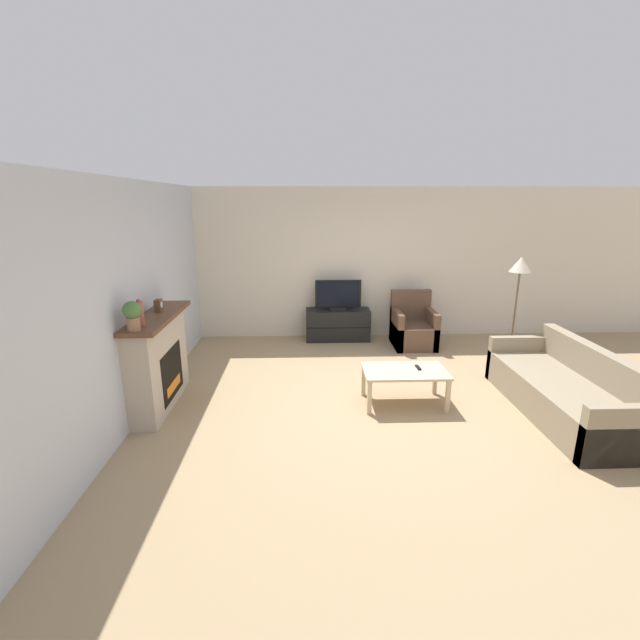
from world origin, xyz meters
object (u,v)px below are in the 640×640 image
couch (566,392)px  remote (418,367)px  tv_stand (338,325)px  coffee_table (405,374)px  mantel_clock (159,306)px  tv (338,296)px  potted_plant (132,314)px  floor_lamp (520,274)px  fireplace (158,360)px  armchair (413,329)px  mantel_vase_left (140,313)px

couch → remote: bearing=167.4°
tv_stand → coffee_table: tv_stand is taller
mantel_clock → tv_stand: size_ratio=0.13×
tv_stand → tv: 0.53m
potted_plant → remote: bearing=10.9°
mantel_clock → couch: bearing=-6.5°
tv → floor_lamp: 2.96m
fireplace → tv_stand: fireplace is taller
floor_lamp → armchair: bearing=140.5°
tv → coffee_table: (0.63, -2.59, -0.43)m
armchair → remote: 2.24m
tv_stand → mantel_vase_left: bearing=-128.6°
fireplace → mantel_clock: (0.02, 0.15, 0.64)m
tv_stand → couch: (2.49, -2.92, -0.01)m
mantel_clock → remote: bearing=-3.1°
mantel_vase_left → remote: bearing=7.6°
fireplace → potted_plant: size_ratio=4.76×
mantel_vase_left → couch: size_ratio=0.13×
couch → mantel_clock: bearing=173.5°
tv → remote: (0.81, -2.54, -0.36)m
tv → armchair: (1.29, -0.36, -0.52)m
potted_plant → tv: potted_plant is taller
remote → floor_lamp: (1.73, 1.15, 0.98)m
couch → mantel_vase_left: bearing=-179.5°
mantel_vase_left → remote: size_ratio=1.93×
remote → tv_stand: bearing=103.7°
tv_stand → floor_lamp: (2.54, -1.39, 1.15)m
fireplace → mantel_vase_left: 0.84m
potted_plant → couch: size_ratio=0.14×
tv_stand → tv: bearing=-90.0°
remote → couch: size_ratio=0.07×
floor_lamp → coffee_table: bearing=-147.8°
mantel_vase_left → potted_plant: size_ratio=0.94×
potted_plant → armchair: (3.65, 2.79, -1.04)m
fireplace → armchair: bearing=30.4°
remote → floor_lamp: size_ratio=0.09×
tv → couch: bearing=-49.4°
mantel_vase_left → couch: mantel_vase_left is taller
floor_lamp → remote: bearing=-146.4°
tv_stand → remote: (0.81, -2.54, 0.18)m
potted_plant → mantel_clock: bearing=89.9°
floor_lamp → mantel_clock: bearing=-168.7°
tv_stand → coffee_table: size_ratio=1.13×
floor_lamp → mantel_vase_left: bearing=-162.2°
mantel_clock → remote: (3.17, -0.17, -0.78)m
coffee_table → floor_lamp: bearing=32.2°
potted_plant → armchair: potted_plant is taller
fireplace → coffee_table: size_ratio=1.46×
potted_plant → couch: bearing=2.7°
tv_stand → remote: tv_stand is taller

